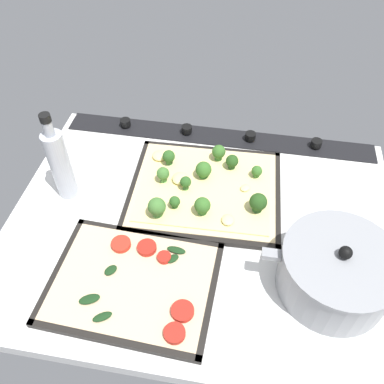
# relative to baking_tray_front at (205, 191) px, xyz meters

# --- Properties ---
(ground_plane) EXTENTS (0.85, 0.66, 0.03)m
(ground_plane) POSITION_rel_baking_tray_front_xyz_m (-0.01, 0.09, -0.02)
(ground_plane) COLOR white
(stove_control_panel) EXTENTS (0.82, 0.07, 0.03)m
(stove_control_panel) POSITION_rel_baking_tray_front_xyz_m (-0.01, -0.20, 0.00)
(stove_control_panel) COLOR black
(stove_control_panel) RESTS_ON ground_plane
(baking_tray_front) EXTENTS (0.36, 0.31, 0.01)m
(baking_tray_front) POSITION_rel_baking_tray_front_xyz_m (0.00, 0.00, 0.00)
(baking_tray_front) COLOR black
(baking_tray_front) RESTS_ON ground_plane
(broccoli_pizza) EXTENTS (0.33, 0.28, 0.06)m
(broccoli_pizza) POSITION_rel_baking_tray_front_xyz_m (0.00, 0.00, 0.02)
(broccoli_pizza) COLOR beige
(broccoli_pizza) RESTS_ON baking_tray_front
(baking_tray_back) EXTENTS (0.33, 0.26, 0.01)m
(baking_tray_back) POSITION_rel_baking_tray_front_xyz_m (0.10, 0.27, 0.00)
(baking_tray_back) COLOR black
(baking_tray_back) RESTS_ON ground_plane
(veggie_pizza_back) EXTENTS (0.30, 0.23, 0.02)m
(veggie_pizza_back) POSITION_rel_baking_tray_front_xyz_m (0.10, 0.26, 0.01)
(veggie_pizza_back) COLOR beige
(veggie_pizza_back) RESTS_ON baking_tray_back
(cooking_pot) EXTENTS (0.28, 0.21, 0.13)m
(cooking_pot) POSITION_rel_baking_tray_front_xyz_m (-0.28, 0.20, 0.05)
(cooking_pot) COLOR gray
(cooking_pot) RESTS_ON ground_plane
(oil_bottle) EXTENTS (0.05, 0.05, 0.23)m
(oil_bottle) POSITION_rel_baking_tray_front_xyz_m (0.31, 0.05, 0.09)
(oil_bottle) COLOR #B7BCC6
(oil_bottle) RESTS_ON ground_plane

